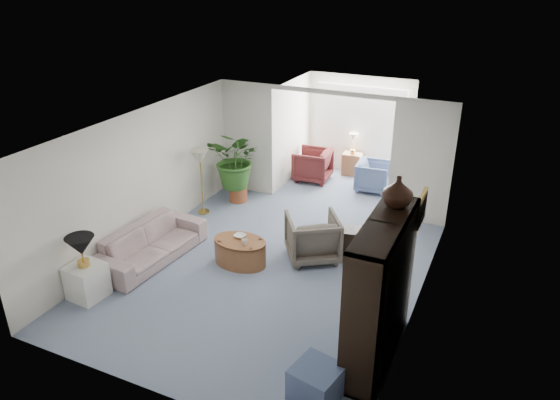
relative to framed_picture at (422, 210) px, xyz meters
The scene contains 26 objects.
floor 2.99m from the framed_picture, behind, with size 6.00×6.00×0.00m, color #7C8BA4.
sunroom_floor 5.16m from the framed_picture, 120.36° to the left, with size 2.60×2.60×0.00m, color #7C8BA4.
back_pier_left 5.37m from the framed_picture, 144.59° to the left, with size 1.20×0.12×2.50m, color white.
back_pier_right 3.18m from the framed_picture, 100.24° to the left, with size 1.20×0.12×2.50m, color white.
back_header 4.03m from the framed_picture, 128.43° to the left, with size 2.60×0.12×0.10m, color white.
window_pane 5.83m from the framed_picture, 114.98° to the left, with size 2.20×0.02×1.50m, color white.
window_blinds 5.81m from the framed_picture, 115.11° to the left, with size 2.20×0.02×1.50m, color white.
framed_picture is the anchor object (origin of this frame).
sofa 4.69m from the framed_picture, behind, with size 2.13×0.83×0.62m, color beige.
end_table 5.16m from the framed_picture, 160.08° to the right, with size 0.51×0.51×0.56m, color white.
table_lamp 5.02m from the framed_picture, 160.08° to the right, with size 0.44×0.44×0.30m, color black.
floor_lamp 4.97m from the framed_picture, 160.60° to the left, with size 0.36×0.36×0.28m, color beige.
coffee_table 3.34m from the framed_picture, behind, with size 0.95×0.95×0.45m, color #955936.
coffee_bowl 3.29m from the framed_picture, behind, with size 0.20×0.20×0.05m, color white.
coffee_cup 3.08m from the framed_picture, behind, with size 0.11×0.11×0.10m, color silver.
wingback_chair 2.48m from the framed_picture, 155.03° to the left, with size 0.87×0.89×0.81m, color #6A6053.
side_table_dark 2.22m from the framed_picture, 135.63° to the left, with size 0.47×0.37×0.56m, color black.
entertainment_cabinet 1.34m from the framed_picture, 101.66° to the right, with size 0.48×1.78×1.98m, color black.
cabinet_urn 0.81m from the framed_picture, 110.52° to the right, with size 0.38×0.38×0.40m, color black.
ottoman 2.69m from the framed_picture, 107.32° to the right, with size 0.54×0.54×0.43m, color slate.
plant_pot 5.20m from the framed_picture, 149.93° to the left, with size 0.40×0.40×0.32m, color #974C2C.
house_plant 5.02m from the framed_picture, 149.93° to the left, with size 1.17×1.01×1.30m, color #2E6020.
sunroom_chair_blue 4.84m from the framed_picture, 112.33° to the left, with size 0.73×0.75×0.69m, color slate.
sunroom_chair_maroon 5.56m from the framed_picture, 127.21° to the left, with size 0.81×0.84×0.76m, color maroon.
sunroom_table 5.82m from the framed_picture, 116.48° to the left, with size 0.45×0.35×0.54m, color #955936.
shelf_clutter 1.43m from the framed_picture, 102.50° to the right, with size 0.30×0.85×1.06m.
Camera 1 is at (3.40, -6.77, 4.78)m, focal length 33.56 mm.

